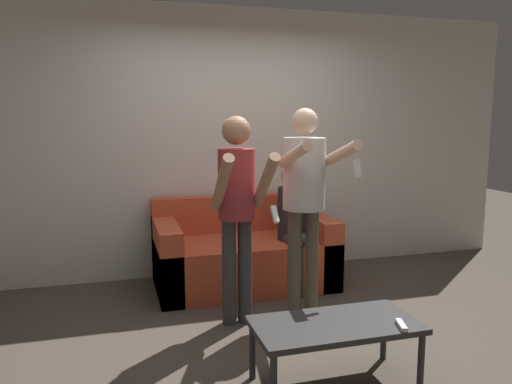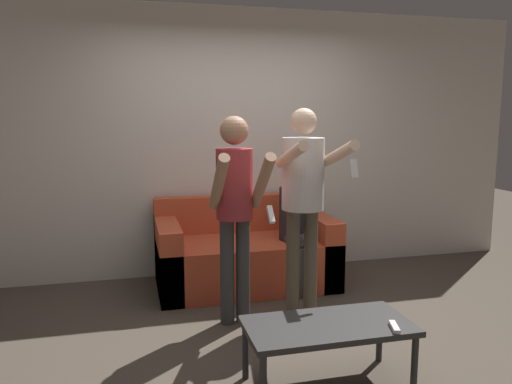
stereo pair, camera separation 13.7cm
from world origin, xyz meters
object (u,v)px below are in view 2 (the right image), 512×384
at_px(coffee_table, 328,330).
at_px(remote_on_table, 394,327).
at_px(couch, 244,255).
at_px(person_standing_left, 235,200).
at_px(person_standing_right, 304,188).
at_px(person_seated, 296,220).

height_order(coffee_table, remote_on_table, remote_on_table).
xyz_separation_m(couch, coffee_table, (0.06, -1.94, 0.07)).
relative_size(person_standing_left, person_standing_right, 0.96).
height_order(person_standing_left, coffee_table, person_standing_left).
xyz_separation_m(person_standing_left, person_standing_right, (0.55, 0.00, 0.07)).
distance_m(couch, person_seated, 0.62).
distance_m(couch, remote_on_table, 2.15).
distance_m(person_standing_left, person_seated, 1.03).
bearing_deg(person_standing_right, person_seated, 76.03).
height_order(person_standing_right, coffee_table, person_standing_right).
distance_m(couch, person_standing_right, 1.21).
distance_m(person_standing_left, remote_on_table, 1.51).
relative_size(person_standing_left, coffee_table, 1.63).
relative_size(person_standing_right, remote_on_table, 10.94).
relative_size(couch, coffee_table, 1.67).
bearing_deg(couch, person_standing_left, -107.24).
height_order(couch, coffee_table, couch).
bearing_deg(person_seated, couch, 152.80).
xyz_separation_m(person_seated, coffee_table, (-0.38, -1.71, -0.30)).
bearing_deg(couch, coffee_table, -88.11).
bearing_deg(couch, person_standing_right, -72.69).
bearing_deg(coffee_table, person_standing_right, 78.58).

